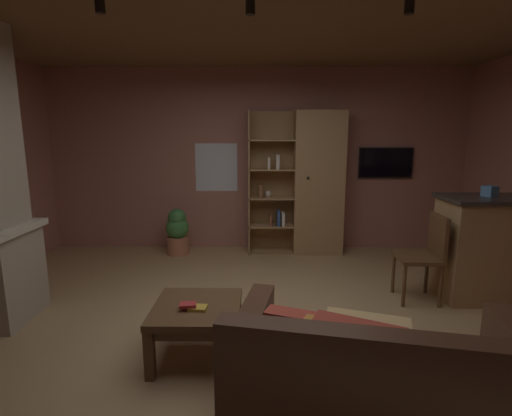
% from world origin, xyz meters
% --- Properties ---
extents(floor, '(6.20, 5.31, 0.02)m').
position_xyz_m(floor, '(0.00, 0.00, -0.01)').
color(floor, tan).
rests_on(floor, ground).
extents(wall_back, '(6.32, 0.06, 2.69)m').
position_xyz_m(wall_back, '(0.00, 2.69, 1.34)').
color(wall_back, '#AD7060').
rests_on(wall_back, ground).
extents(ceiling, '(6.20, 5.31, 0.02)m').
position_xyz_m(ceiling, '(0.00, 0.00, 2.70)').
color(ceiling, brown).
extents(window_pane_back, '(0.63, 0.01, 0.71)m').
position_xyz_m(window_pane_back, '(-0.62, 2.65, 1.24)').
color(window_pane_back, white).
extents(bookshelf_cabinet, '(1.36, 0.41, 2.06)m').
position_xyz_m(bookshelf_cabinet, '(0.79, 2.41, 1.02)').
color(bookshelf_cabinet, '#A87F51').
rests_on(bookshelf_cabinet, ground).
extents(kitchen_bar_counter, '(1.41, 0.63, 1.10)m').
position_xyz_m(kitchen_bar_counter, '(2.65, 0.79, 0.55)').
color(kitchen_bar_counter, '#A87F51').
rests_on(kitchen_bar_counter, ground).
extents(tissue_box, '(0.16, 0.16, 0.11)m').
position_xyz_m(tissue_box, '(2.42, 0.83, 1.15)').
color(tissue_box, '#598CBF').
rests_on(tissue_box, kitchen_bar_counter).
extents(leather_couch, '(1.81, 1.25, 0.84)m').
position_xyz_m(leather_couch, '(0.69, -1.18, 0.31)').
color(leather_couch, '#4C2D1E').
rests_on(leather_couch, ground).
extents(coffee_table, '(0.67, 0.68, 0.43)m').
position_xyz_m(coffee_table, '(-0.45, -0.36, 0.34)').
color(coffee_table, brown).
rests_on(coffee_table, ground).
extents(table_book_0, '(0.14, 0.12, 0.02)m').
position_xyz_m(table_book_0, '(-0.43, -0.43, 0.44)').
color(table_book_0, gold).
rests_on(table_book_0, coffee_table).
extents(table_book_1, '(0.13, 0.10, 0.02)m').
position_xyz_m(table_book_1, '(-0.51, -0.43, 0.46)').
color(table_book_1, '#B22D2D').
rests_on(table_book_1, coffee_table).
extents(dining_chair, '(0.44, 0.44, 0.92)m').
position_xyz_m(dining_chair, '(1.77, 0.72, 0.53)').
color(dining_chair, brown).
rests_on(dining_chair, ground).
extents(potted_floor_plant, '(0.33, 0.34, 0.67)m').
position_xyz_m(potted_floor_plant, '(-1.17, 2.30, 0.34)').
color(potted_floor_plant, '#B77051').
rests_on(potted_floor_plant, ground).
extents(wall_mounted_tv, '(0.79, 0.06, 0.45)m').
position_xyz_m(wall_mounted_tv, '(1.91, 2.62, 1.31)').
color(wall_mounted_tv, black).
extents(track_light_spot_1, '(0.07, 0.07, 0.09)m').
position_xyz_m(track_light_spot_1, '(-1.10, -0.21, 2.62)').
color(track_light_spot_1, black).
extents(track_light_spot_2, '(0.07, 0.07, 0.09)m').
position_xyz_m(track_light_spot_2, '(-0.04, -0.16, 2.62)').
color(track_light_spot_2, black).
extents(track_light_spot_3, '(0.07, 0.07, 0.09)m').
position_xyz_m(track_light_spot_3, '(1.10, -0.17, 2.62)').
color(track_light_spot_3, black).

